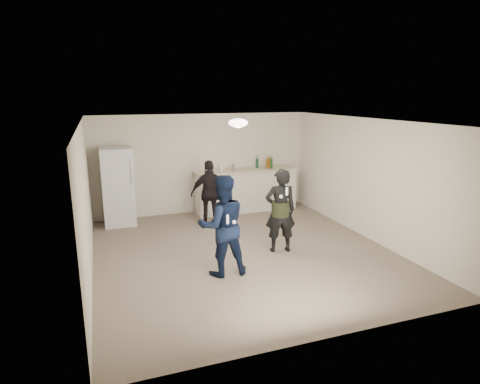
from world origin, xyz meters
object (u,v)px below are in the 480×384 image
object	(u,v)px
counter	(246,191)
shaker	(233,168)
woman	(280,211)
man	(222,226)
spectator	(210,193)
fridge	(118,187)

from	to	relation	value
counter	shaker	distance (m)	0.76
shaker	counter	bearing A→B (deg)	12.90
counter	woman	bearing A→B (deg)	-97.29
man	spectator	distance (m)	2.62
spectator	counter	bearing A→B (deg)	-137.71
counter	man	size ratio (longest dim) A/B	1.52
counter	shaker	size ratio (longest dim) A/B	15.29
shaker	woman	size ratio (longest dim) A/B	0.10
man	counter	bearing A→B (deg)	-114.71
shaker	spectator	distance (m)	1.21
man	spectator	size ratio (longest dim) A/B	1.12
fridge	woman	xyz separation A→B (m)	(2.82, -2.76, -0.09)
counter	shaker	xyz separation A→B (m)	(-0.38, -0.09, 0.65)
counter	spectator	distance (m)	1.50
fridge	spectator	distance (m)	2.13
shaker	woman	distance (m)	2.77
fridge	man	bearing A→B (deg)	-66.34
woman	shaker	bearing A→B (deg)	-79.10
man	shaker	bearing A→B (deg)	-109.90
fridge	shaker	xyz separation A→B (m)	(2.80, -0.02, 0.28)
counter	woman	xyz separation A→B (m)	(-0.36, -2.83, 0.29)
counter	fridge	bearing A→B (deg)	-178.74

